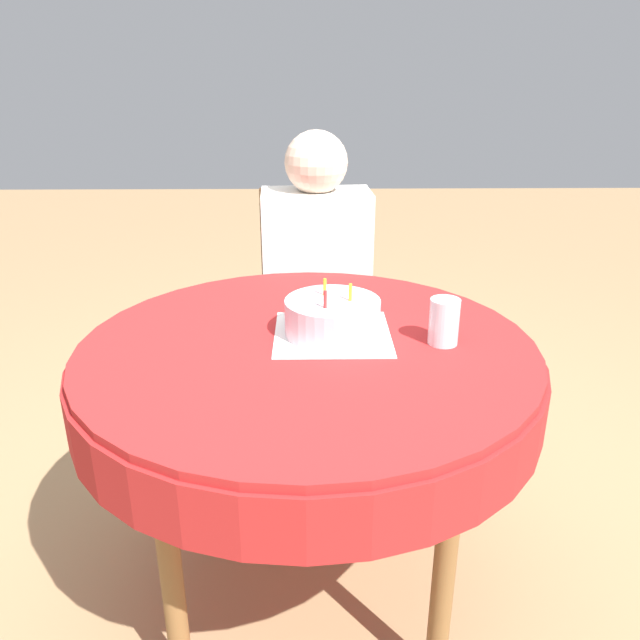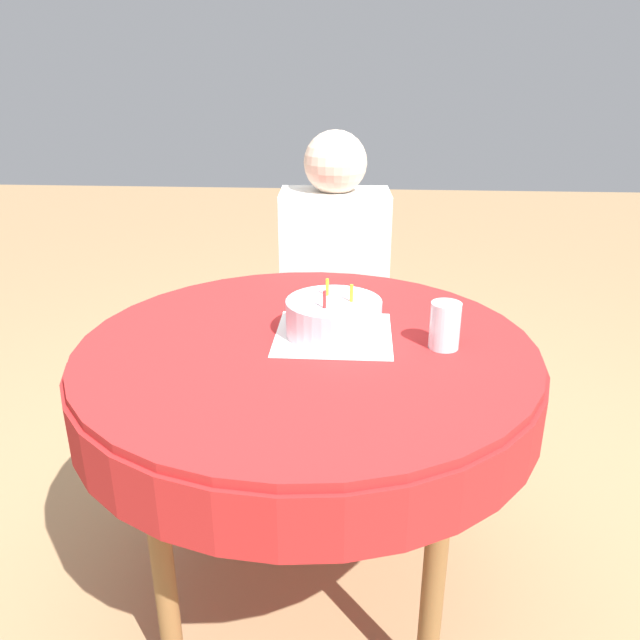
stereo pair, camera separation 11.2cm
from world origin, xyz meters
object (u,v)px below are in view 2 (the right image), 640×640
person (334,262)px  birthday_cake (334,317)px  chair (334,305)px  drinking_glass (445,325)px

person → birthday_cake: 0.73m
chair → person: (0.00, -0.10, 0.20)m
birthday_cake → drinking_glass: (0.26, -0.06, 0.01)m
birthday_cake → drinking_glass: 0.26m
chair → person: size_ratio=0.80×
chair → birthday_cake: bearing=-90.3°
person → drinking_glass: 0.84m
person → drinking_glass: person is taller
chair → drinking_glass: 0.97m
chair → drinking_glass: size_ratio=8.41×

